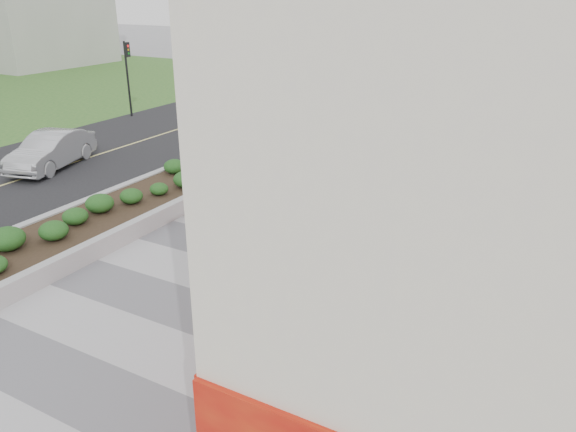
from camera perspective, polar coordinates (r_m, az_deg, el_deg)
name	(u,v)px	position (r m, az deg, el deg)	size (l,w,h in m)	color
ground	(141,352)	(12.35, -14.69, -13.25)	(160.00, 160.00, 0.00)	gray
walkway	(225,289)	(14.26, -6.43, -7.38)	(8.00, 36.00, 0.01)	#A8A8AD
planter	(161,190)	(20.12, -12.74, 2.55)	(3.00, 18.00, 0.90)	#9E9EA0
street	(39,174)	(24.90, -24.00, 3.95)	(10.00, 40.00, 0.00)	black
traffic_signal_near	(272,79)	(28.81, -1.67, 13.78)	(0.33, 0.28, 4.20)	black
traffic_signal_far	(128,68)	(34.05, -15.99, 14.29)	(0.33, 0.28, 4.20)	black
manhole_cover	(242,294)	(14.00, -4.74, -7.91)	(0.44, 0.44, 0.01)	#595654
skateboarder	(368,181)	(19.82, 8.14, 3.52)	(0.48, 0.75, 1.42)	beige
car_silver	(51,150)	(25.37, -22.93, 6.18)	(1.57, 4.49, 1.48)	#B8BAC1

